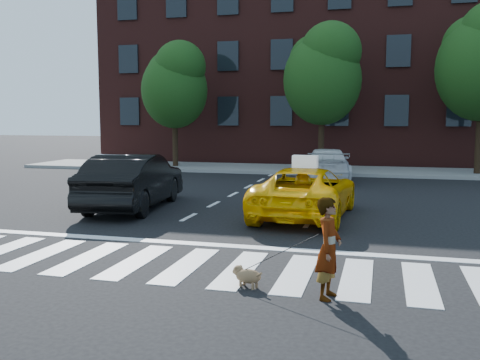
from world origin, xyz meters
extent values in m
plane|color=black|center=(0.00, 0.00, 0.00)|extent=(120.00, 120.00, 0.00)
cube|color=silver|center=(0.00, 0.00, 0.01)|extent=(13.00, 2.40, 0.01)
cube|color=silver|center=(0.00, 1.60, 0.01)|extent=(12.00, 0.30, 0.01)
cube|color=slate|center=(0.00, 17.50, 0.07)|extent=(30.00, 4.00, 0.15)
cube|color=#461C19|center=(0.00, 25.00, 6.00)|extent=(26.00, 10.00, 12.00)
cylinder|color=black|center=(-7.00, 17.00, 1.62)|extent=(0.28, 0.28, 3.25)
ellipsoid|color=#183C10|center=(-7.00, 17.00, 4.03)|extent=(3.38, 3.38, 3.89)
sphere|color=#183C10|center=(-6.60, 16.80, 5.20)|extent=(2.60, 2.60, 2.60)
sphere|color=#183C10|center=(-7.35, 17.25, 4.88)|extent=(2.34, 2.34, 2.34)
cylinder|color=black|center=(0.50, 17.00, 1.77)|extent=(0.28, 0.28, 3.55)
ellipsoid|color=#183C10|center=(0.50, 17.00, 4.40)|extent=(3.69, 3.69, 4.25)
sphere|color=#183C10|center=(0.90, 16.80, 5.68)|extent=(2.84, 2.84, 2.84)
sphere|color=#183C10|center=(0.15, 17.25, 5.32)|extent=(2.56, 2.56, 2.56)
cylinder|color=black|center=(7.50, 17.00, 1.93)|extent=(0.28, 0.28, 3.85)
sphere|color=#183C10|center=(7.15, 17.25, 5.78)|extent=(2.77, 2.77, 2.77)
imported|color=#F6B405|center=(1.40, 5.32, 0.67)|extent=(2.48, 4.95, 1.34)
imported|color=black|center=(-3.66, 5.34, 0.80)|extent=(2.24, 5.04, 1.61)
imported|color=silver|center=(1.10, 13.91, 0.67)|extent=(2.46, 4.85, 1.35)
imported|color=#999999|center=(2.63, -1.10, 0.75)|extent=(0.45, 0.60, 1.51)
ellipsoid|color=#93764B|center=(1.38, -0.92, 0.18)|extent=(0.46, 0.35, 0.23)
sphere|color=#93764B|center=(1.19, -0.85, 0.24)|extent=(0.22, 0.22, 0.17)
sphere|color=#93764B|center=(1.13, -0.82, 0.21)|extent=(0.10, 0.10, 0.08)
cylinder|color=#93764B|center=(1.56, -0.99, 0.24)|extent=(0.12, 0.08, 0.10)
sphere|color=#93764B|center=(1.21, -0.79, 0.29)|extent=(0.08, 0.08, 0.06)
sphere|color=#93764B|center=(1.17, -0.90, 0.29)|extent=(0.08, 0.08, 0.06)
cylinder|color=#93764B|center=(1.25, -0.92, 0.05)|extent=(0.06, 0.06, 0.11)
cylinder|color=#93764B|center=(1.29, -0.83, 0.05)|extent=(0.06, 0.06, 0.11)
cylinder|color=#93764B|center=(1.47, -1.01, 0.05)|extent=(0.06, 0.06, 0.11)
cylinder|color=#93764B|center=(1.51, -0.92, 0.05)|extent=(0.06, 0.06, 0.11)
cube|color=white|center=(1.40, 5.12, 1.50)|extent=(0.66, 0.31, 0.32)
camera|label=1|loc=(3.34, -8.82, 2.66)|focal=40.00mm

